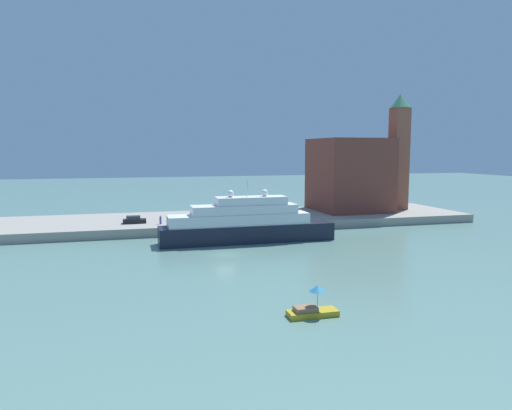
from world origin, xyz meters
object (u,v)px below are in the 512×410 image
object	(u,v)px
harbor_building	(349,175)
parked_car	(134,220)
person_figure	(160,220)
mooring_bollard	(188,223)
large_yacht	(245,224)
small_motorboat	(312,307)
bell_tower	(399,148)

from	to	relation	value
harbor_building	parked_car	size ratio (longest dim) A/B	3.86
person_figure	mooring_bollard	distance (m)	5.28
large_yacht	parked_car	world-z (taller)	large_yacht
harbor_building	mooring_bollard	xyz separation A→B (m)	(-36.53, -11.85, -7.39)
large_yacht	person_figure	world-z (taller)	large_yacht
large_yacht	person_figure	distance (m)	17.32
small_motorboat	person_figure	world-z (taller)	person_figure
bell_tower	parked_car	distance (m)	58.53
large_yacht	harbor_building	bearing A→B (deg)	36.39
bell_tower	person_figure	xyz separation A→B (m)	(-52.33, -7.87, -12.73)
harbor_building	bell_tower	xyz separation A→B (m)	(11.35, -1.14, 5.68)
large_yacht	harbor_building	size ratio (longest dim) A/B	1.79
small_motorboat	person_figure	size ratio (longest dim) A/B	2.92
large_yacht	parked_car	size ratio (longest dim) A/B	6.93
small_motorboat	harbor_building	world-z (taller)	harbor_building
person_figure	mooring_bollard	world-z (taller)	person_figure
harbor_building	large_yacht	bearing A→B (deg)	-143.61
large_yacht	bell_tower	world-z (taller)	bell_tower
person_figure	small_motorboat	bearing A→B (deg)	-78.01
person_figure	mooring_bollard	bearing A→B (deg)	-32.52
large_yacht	bell_tower	xyz separation A→B (m)	(39.84, 19.86, 12.13)
large_yacht	bell_tower	bearing A→B (deg)	26.50
mooring_bollard	large_yacht	bearing A→B (deg)	-48.69
parked_car	mooring_bollard	xyz separation A→B (m)	(8.93, -5.06, -0.21)
small_motorboat	harbor_building	bearing A→B (deg)	60.73
bell_tower	mooring_bollard	distance (m)	50.78
large_yacht	person_figure	xyz separation A→B (m)	(-12.49, 11.99, -0.60)
large_yacht	parked_car	bearing A→B (deg)	140.06
small_motorboat	large_yacht	bearing A→B (deg)	85.66
large_yacht	mooring_bollard	world-z (taller)	large_yacht
small_motorboat	bell_tower	distance (m)	70.43
large_yacht	bell_tower	distance (m)	46.14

